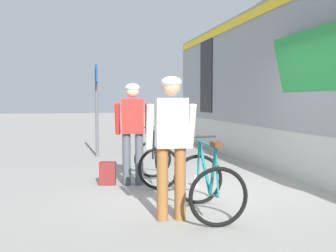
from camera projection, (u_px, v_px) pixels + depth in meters
name	position (u px, v px, depth m)	size (l,w,h in m)	color
ground_plane	(217.00, 192.00, 6.21)	(80.00, 80.00, 0.00)	gray
cyclist_near_in_red	(133.00, 125.00, 6.70)	(0.64, 0.37, 1.76)	#4C515B
cyclist_far_in_white	(171.00, 135.00, 4.72)	(0.62, 0.33, 1.76)	#935B2D
bicycle_near_black	(156.00, 161.00, 6.88)	(0.80, 1.13, 0.99)	black
bicycle_far_teal	(207.00, 184.00, 4.98)	(0.79, 1.12, 0.99)	black
backpack_on_platform	(108.00, 173.00, 6.77)	(0.28, 0.18, 0.40)	maroon
water_bottle_near_the_bikes	(196.00, 181.00, 6.60)	(0.08, 0.08, 0.19)	silver
platform_sign_post	(97.00, 95.00, 10.04)	(0.08, 0.70, 2.40)	#595B60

